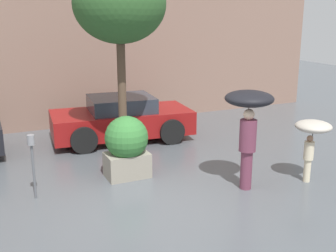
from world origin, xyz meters
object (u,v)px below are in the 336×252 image
(planter_box, at_px, (127,145))
(person_child, at_px, (312,132))
(street_tree, at_px, (120,5))
(parking_meter, at_px, (32,153))
(person_adult, at_px, (249,113))
(parked_car_near, at_px, (122,119))

(planter_box, distance_m, person_child, 3.99)
(street_tree, bearing_deg, parking_meter, -148.70)
(street_tree, bearing_deg, person_adult, -55.97)
(parked_car_near, height_order, parking_meter, parking_meter)
(person_adult, xyz_separation_m, street_tree, (-1.78, 2.64, 2.12))
(person_child, xyz_separation_m, parked_car_near, (-2.70, 4.63, -0.50))
(planter_box, distance_m, person_adult, 2.73)
(person_adult, height_order, street_tree, street_tree)
(planter_box, height_order, parked_car_near, planter_box)
(parked_car_near, bearing_deg, parking_meter, 143.03)
(person_adult, relative_size, parking_meter, 1.56)
(street_tree, height_order, parking_meter, street_tree)
(parking_meter, bearing_deg, parked_car_near, 47.47)
(planter_box, bearing_deg, parking_meter, -171.16)
(person_child, distance_m, parking_meter, 5.74)
(person_child, distance_m, parked_car_near, 5.38)
(planter_box, height_order, parking_meter, planter_box)
(parked_car_near, bearing_deg, street_tree, 168.29)
(parked_car_near, relative_size, street_tree, 0.87)
(planter_box, xyz_separation_m, parked_car_near, (0.82, 2.78, -0.13))
(person_adult, relative_size, person_child, 1.52)
(planter_box, relative_size, person_adult, 0.68)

